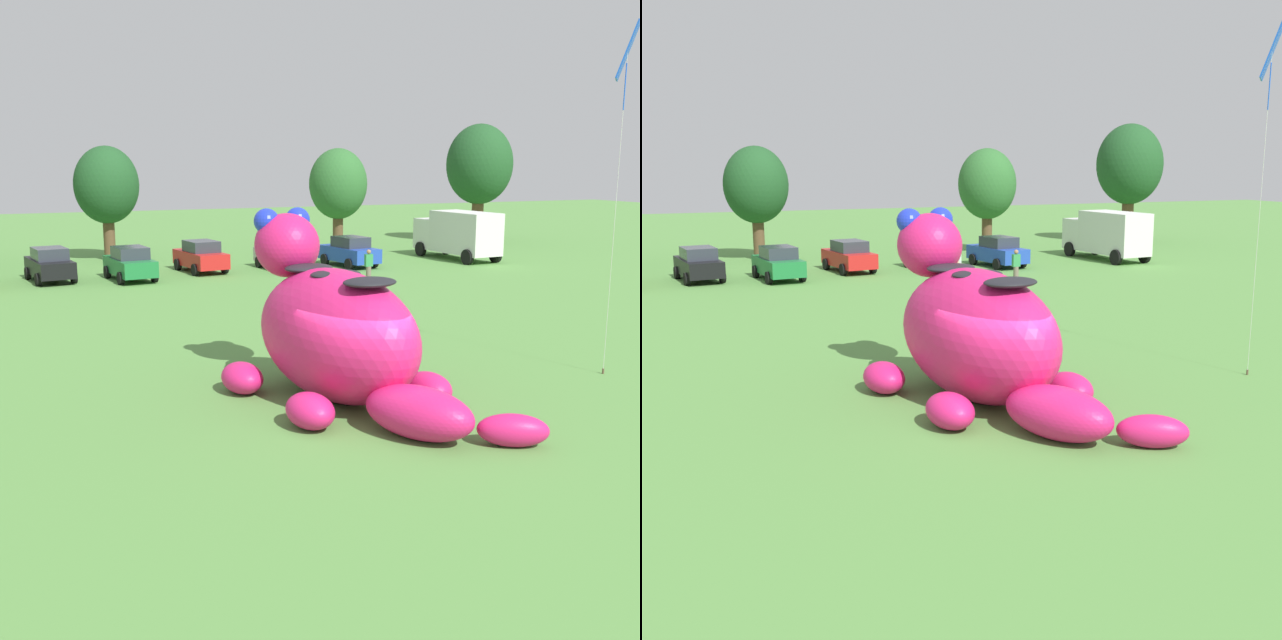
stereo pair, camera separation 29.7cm
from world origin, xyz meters
TOP-DOWN VIEW (x-y plane):
  - ground_plane at (0.00, 0.00)m, footprint 160.00×160.00m
  - giant_inflatable_creature at (0.19, 1.70)m, footprint 5.57×8.89m
  - car_black at (-5.00, 25.16)m, footprint 2.36×4.30m
  - car_green at (-1.22, 23.99)m, footprint 2.29×4.27m
  - car_red at (2.85, 25.52)m, footprint 2.35×4.29m
  - car_silver at (7.32, 24.72)m, footprint 2.29×4.27m
  - car_blue at (11.30, 24.41)m, footprint 2.40×4.31m
  - box_truck at (18.80, 24.70)m, footprint 2.76×6.54m
  - tree_mid_left at (-0.94, 32.84)m, footprint 3.87×3.87m
  - tree_centre_left at (13.58, 31.04)m, footprint 3.82×3.82m
  - tree_centre at (25.99, 33.13)m, footprint 4.86×4.86m
  - spectator_near_inflatable at (9.37, 18.12)m, footprint 0.38×0.26m
  - spectator_mid_field at (5.20, 15.59)m, footprint 0.38×0.26m
  - tethered_flying_kite at (8.16, 0.79)m, footprint 1.13×1.13m

SIDE VIEW (x-z plane):
  - ground_plane at x=0.00m, z-range 0.00..0.00m
  - spectator_near_inflatable at x=9.37m, z-range 0.00..1.71m
  - spectator_mid_field at x=5.20m, z-range 0.00..1.71m
  - car_black at x=-5.00m, z-range 0.00..1.72m
  - car_green at x=-1.22m, z-range 0.00..1.72m
  - car_red at x=2.85m, z-range 0.00..1.72m
  - car_silver at x=7.32m, z-range 0.00..1.72m
  - car_blue at x=11.30m, z-range 0.00..1.72m
  - box_truck at x=18.80m, z-range 0.13..3.08m
  - giant_inflatable_creature at x=0.19m, z-range -0.63..4.08m
  - tree_centre_left at x=13.58m, z-range 1.04..7.82m
  - tree_mid_left at x=-0.94m, z-range 1.06..7.92m
  - tree_centre at x=25.99m, z-range 1.33..9.96m
  - tethered_flying_kite at x=8.16m, z-range 3.88..13.40m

